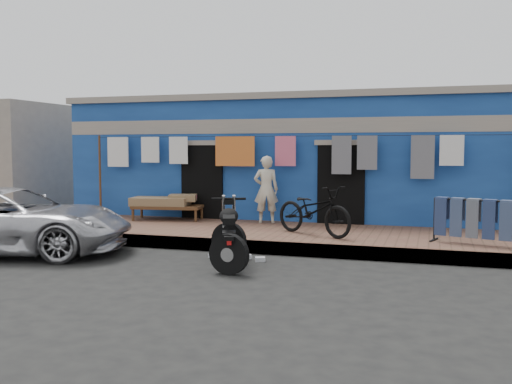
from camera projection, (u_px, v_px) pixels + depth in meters
name	position (u px, v px, depth m)	size (l,w,h in m)	color
ground	(220.00, 270.00, 9.50)	(80.00, 80.00, 0.00)	black
sidewalk	(270.00, 236.00, 12.34)	(28.00, 3.00, 0.25)	brown
curb	(249.00, 247.00, 10.96)	(28.00, 0.10, 0.25)	gray
building	(309.00, 160.00, 16.01)	(12.20, 5.20, 3.36)	navy
clothesline	(275.00, 156.00, 13.47)	(10.06, 0.06, 2.10)	brown
car	(9.00, 220.00, 10.88)	(2.12, 4.67, 1.32)	silver
seated_person	(266.00, 189.00, 13.42)	(0.57, 0.38, 1.59)	beige
bicycle	(314.00, 205.00, 11.57)	(0.68, 1.92, 1.24)	black
motorcycle	(229.00, 233.00, 9.77)	(1.19, 1.86, 1.13)	black
charpoy	(168.00, 208.00, 14.09)	(1.89, 1.13, 0.60)	brown
jeans_rack	(482.00, 221.00, 10.39)	(1.85, 0.90, 0.87)	black
litter_a	(260.00, 259.00, 10.18)	(0.17, 0.14, 0.08)	silver
litter_b	(247.00, 257.00, 10.42)	(0.15, 0.11, 0.08)	silver
litter_c	(214.00, 256.00, 10.53)	(0.19, 0.15, 0.07)	silver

